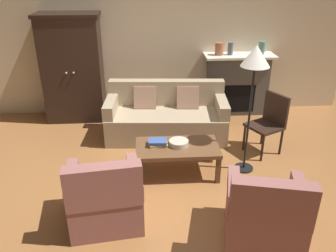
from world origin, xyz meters
TOP-DOWN VIEW (x-y plane):
  - ground_plane at (0.00, 0.00)m, footprint 9.60×9.60m
  - back_wall at (0.00, 2.55)m, footprint 7.20×0.10m
  - fireplace at (1.55, 2.30)m, footprint 1.26×0.48m
  - armoire at (-1.40, 2.22)m, footprint 1.06×0.57m
  - couch at (0.18, 1.42)m, footprint 1.97×0.98m
  - coffee_table at (0.26, 0.26)m, footprint 1.10×0.60m
  - fruit_bowl at (0.28, 0.28)m, footprint 0.26×0.26m
  - book_stack at (0.01, 0.30)m, footprint 0.25×0.19m
  - mantel_vase_terracotta at (1.17, 2.28)m, footprint 0.15×0.15m
  - mantel_vase_slate at (1.37, 2.28)m, footprint 0.09×0.09m
  - mantel_vase_jade at (1.93, 2.28)m, footprint 0.11×0.11m
  - armchair_near_left at (-0.61, -0.66)m, footprint 0.86×0.86m
  - armchair_near_right at (1.04, -1.04)m, footprint 0.92×0.92m
  - side_chair_wooden at (1.67, 0.80)m, footprint 0.59×0.59m
  - floor_lamp at (1.20, 0.30)m, footprint 0.36×0.36m

SIDE VIEW (x-z plane):
  - ground_plane at x=0.00m, z-range 0.00..0.00m
  - armchair_near_left at x=-0.61m, z-range -0.12..0.76m
  - armchair_near_right at x=1.04m, z-range -0.12..0.76m
  - couch at x=0.18m, z-range -0.11..0.75m
  - coffee_table at x=0.26m, z-range 0.16..0.58m
  - fruit_bowl at x=0.28m, z-range 0.42..0.49m
  - book_stack at x=0.01m, z-range 0.42..0.50m
  - side_chair_wooden at x=1.67m, z-range 0.06..0.96m
  - fireplace at x=1.55m, z-range 0.01..1.13m
  - armoire at x=-1.40m, z-range 0.00..1.87m
  - mantel_vase_terracotta at x=1.17m, z-range 1.12..1.34m
  - mantel_vase_slate at x=1.37m, z-range 1.12..1.34m
  - mantel_vase_jade at x=1.93m, z-range 1.12..1.35m
  - back_wall at x=0.00m, z-range 0.00..2.80m
  - floor_lamp at x=1.20m, z-range 0.63..2.37m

